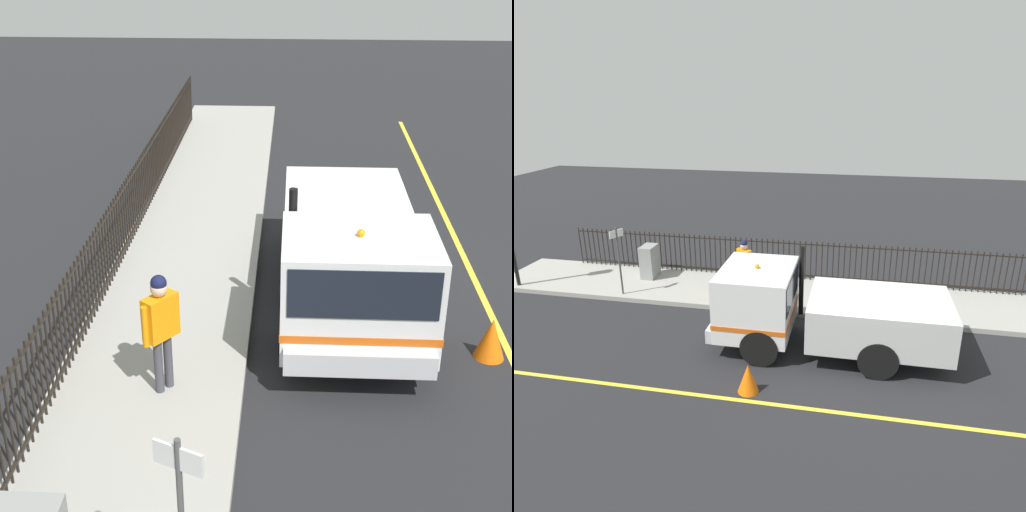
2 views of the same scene
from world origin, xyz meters
TOP-DOWN VIEW (x-y plane):
  - ground_plane at (0.00, 0.00)m, footprint 56.48×56.48m
  - sidewalk_slab at (3.38, 0.00)m, footprint 2.82×25.67m
  - lane_marking at (-2.22, 0.00)m, footprint 0.12×23.10m
  - work_truck at (0.30, 1.55)m, footprint 2.36×5.99m
  - worker_standing at (3.11, 4.03)m, footprint 0.50×0.55m
  - iron_fence at (4.64, -0.00)m, footprint 0.04×21.86m
  - utility_cabinet at (3.83, 7.70)m, footprint 0.72×0.47m
  - traffic_cone at (-1.86, 2.71)m, footprint 0.48×0.48m
  - street_sign at (2.25, 7.96)m, footprint 0.47×0.23m

SIDE VIEW (x-z plane):
  - ground_plane at x=0.00m, z-range 0.00..0.00m
  - lane_marking at x=-2.22m, z-range 0.00..0.01m
  - sidewalk_slab at x=3.38m, z-range 0.00..0.15m
  - traffic_cone at x=-1.86m, z-range 0.00..0.69m
  - utility_cabinet at x=3.83m, z-range 0.15..1.32m
  - iron_fence at x=4.64m, z-range 0.16..1.59m
  - work_truck at x=0.30m, z-range -0.06..2.44m
  - worker_standing at x=3.11m, z-range 0.36..2.19m
  - street_sign at x=2.25m, z-range 0.44..2.71m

